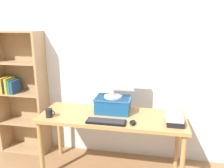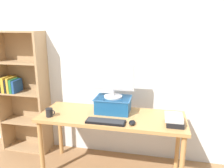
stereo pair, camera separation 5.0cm
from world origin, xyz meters
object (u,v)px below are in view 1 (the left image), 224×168
bookshelf_unit (21,92)px  book_stack (174,119)px  riser_box (113,104)px  coffee_mug (49,113)px  desk (112,122)px  computer_mouse (133,122)px  keyboard (106,122)px  computer_monitor (113,80)px

bookshelf_unit → book_stack: bookshelf_unit is taller
riser_box → coffee_mug: bearing=-156.8°
desk → riser_box: (-0.01, 0.10, 0.17)m
computer_mouse → book_stack: (0.41, 0.10, 0.03)m
desk → keyboard: keyboard is taller
desk → book_stack: size_ratio=6.47×
computer_monitor → computer_mouse: bearing=-48.3°
desk → computer_monitor: bearing=93.3°
desk → computer_mouse: bearing=-36.3°
keyboard → computer_mouse: bearing=3.6°
computer_mouse → coffee_mug: size_ratio=0.99×
riser_box → book_stack: 0.69m
keyboard → coffee_mug: 0.63m
computer_mouse → book_stack: book_stack is taller
computer_mouse → coffee_mug: (-0.90, 0.01, 0.03)m
riser_box → computer_mouse: 0.39m
bookshelf_unit → keyboard: size_ratio=4.01×
desk → bookshelf_unit: (-1.28, 0.30, 0.18)m
book_stack → coffee_mug: size_ratio=2.34×
bookshelf_unit → keyboard: bearing=-21.7°
keyboard → coffee_mug: (-0.63, 0.03, 0.03)m
riser_box → keyboard: 0.31m
riser_box → book_stack: bearing=-15.4°
desk → riser_box: size_ratio=3.97×
computer_mouse → coffee_mug: coffee_mug is taller
keyboard → book_stack: 0.69m
keyboard → coffee_mug: coffee_mug is taller
computer_mouse → desk: bearing=143.7°
keyboard → riser_box: bearing=87.3°
riser_box → book_stack: (0.66, -0.18, -0.05)m
desk → coffee_mug: (-0.65, -0.17, 0.12)m
computer_monitor → riser_box: bearing=90.0°
bookshelf_unit → book_stack: (1.93, -0.38, -0.06)m
desk → keyboard: 0.22m
desk → coffee_mug: bearing=-165.2°
riser_box → book_stack: riser_box is taller
riser_box → computer_monitor: size_ratio=0.85×
computer_monitor → book_stack: 0.76m
desk → keyboard: bearing=-95.9°
riser_box → coffee_mug: riser_box is taller
computer_mouse → computer_monitor: bearing=131.7°
bookshelf_unit → coffee_mug: bookshelf_unit is taller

